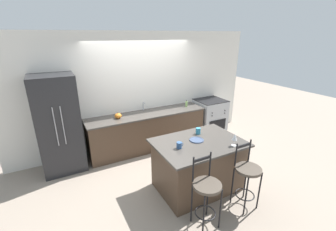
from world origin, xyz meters
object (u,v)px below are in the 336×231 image
Objects in this scene: refrigerator at (59,125)px; bar_stool_near at (206,191)px; bar_stool_far at (247,175)px; coffee_mug at (179,145)px; wine_glass at (235,137)px; dinner_plate at (197,140)px; oven_range at (209,117)px; tumbler_cup at (198,131)px; soap_bottle at (186,104)px; pumpkin_decoration at (118,116)px.

refrigerator reaches higher than bar_stool_near.
bar_stool_far reaches higher than coffee_mug.
wine_glass is 1.76× the size of coffee_mug.
wine_glass is (0.43, -0.44, 0.14)m from dinner_plate.
oven_range is at bearing 63.58° from bar_stool_far.
dinner_plate is at bearing 64.44° from bar_stool_near.
refrigerator is at bearing 133.81° from bar_stool_far.
refrigerator is at bearing 131.84° from coffee_mug.
bar_stool_near is at bearing -155.04° from wine_glass.
dinner_plate is 0.28m from tumbler_cup.
tumbler_cup is at bearing 102.15° from bar_stool_far.
wine_glass is at bearing -102.34° from soap_bottle.
bar_stool_far is at bearing -63.73° from dinner_plate.
refrigerator is at bearing 145.55° from tumbler_cup.
wine_glass reaches higher than soap_bottle.
bar_stool_near is at bearing -116.87° from soap_bottle.
wine_glass reaches higher than coffee_mug.
tumbler_cup is at bearing 49.53° from dinner_plate.
oven_range reaches higher than dinner_plate.
tumbler_cup is at bearing -115.38° from soap_bottle.
refrigerator is 11.52× the size of soap_bottle.
oven_range is 8.54× the size of tumbler_cup.
bar_stool_far is at bearing -94.90° from wine_glass.
wine_glass is 1.88× the size of tumbler_cup.
bar_stool_near is at bearing -57.28° from refrigerator.
refrigerator is 7.85× the size of dinner_plate.
wine_glass reaches higher than dinner_plate.
wine_glass is (-1.23, -2.17, 0.58)m from oven_range.
pumpkin_decoration is (-0.46, 1.83, -0.01)m from coffee_mug.
pumpkin_decoration is at bearing 120.71° from wine_glass.
refrigerator is at bearing -179.67° from soap_bottle.
tumbler_cup is at bearing 111.05° from wine_glass.
oven_range is at bearing -1.81° from soap_bottle.
bar_stool_near is (1.64, -2.56, -0.39)m from refrigerator.
soap_bottle reaches higher than oven_range.
coffee_mug is at bearing 157.39° from wine_glass.
oven_range is 7.96× the size of coffee_mug.
bar_stool_far is (0.79, 0.02, 0.00)m from bar_stool_near.
bar_stool_far is at bearing -101.29° from soap_bottle.
wine_glass reaches higher than oven_range.
bar_stool_far is 8.97× the size of coffee_mug.
soap_bottle is (0.48, 2.19, -0.10)m from wine_glass.
oven_range is (3.70, -0.01, -0.49)m from refrigerator.
oven_range is 3.92× the size of dinner_plate.
refrigerator reaches higher than oven_range.
tumbler_cup is 0.76× the size of pumpkin_decoration.
refrigerator reaches higher than soap_bottle.
oven_range is at bearing 45.70° from tumbler_cup.
tumbler_cup is (0.58, 0.31, 0.01)m from coffee_mug.
bar_stool_far is (2.44, -2.54, -0.39)m from refrigerator.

